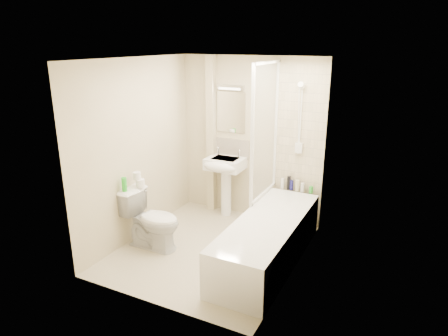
% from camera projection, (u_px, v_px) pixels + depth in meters
% --- Properties ---
extents(floor, '(2.50, 2.50, 0.00)m').
position_uv_depth(floor, '(211.00, 249.00, 5.19)').
color(floor, beige).
rests_on(floor, ground).
extents(wall_back, '(2.20, 0.02, 2.40)m').
position_uv_depth(wall_back, '(250.00, 139.00, 5.89)').
color(wall_back, beige).
rests_on(wall_back, ground).
extents(wall_left, '(0.02, 2.50, 2.40)m').
position_uv_depth(wall_left, '(137.00, 151.00, 5.29)').
color(wall_left, beige).
rests_on(wall_left, ground).
extents(wall_right, '(0.02, 2.50, 2.40)m').
position_uv_depth(wall_right, '(299.00, 174.00, 4.36)').
color(wall_right, beige).
rests_on(wall_right, ground).
extents(ceiling, '(2.20, 2.50, 0.02)m').
position_uv_depth(ceiling, '(209.00, 59.00, 4.46)').
color(ceiling, white).
rests_on(ceiling, wall_back).
extents(tile_back, '(0.70, 0.01, 1.75)m').
position_uv_depth(tile_back, '(300.00, 129.00, 5.49)').
color(tile_back, beige).
rests_on(tile_back, wall_back).
extents(tile_right, '(0.01, 2.10, 1.75)m').
position_uv_depth(tile_right, '(300.00, 153.00, 4.35)').
color(tile_right, beige).
rests_on(tile_right, wall_right).
extents(pipe_boxing, '(0.12, 0.12, 2.40)m').
position_uv_depth(pipe_boxing, '(211.00, 136.00, 6.10)').
color(pipe_boxing, beige).
rests_on(pipe_boxing, ground).
extents(splashback, '(0.60, 0.02, 0.30)m').
position_uv_depth(splashback, '(231.00, 148.00, 6.06)').
color(splashback, beige).
rests_on(splashback, wall_back).
extents(mirror, '(0.46, 0.01, 0.60)m').
position_uv_depth(mirror, '(231.00, 112.00, 5.89)').
color(mirror, white).
rests_on(mirror, wall_back).
extents(strip_light, '(0.42, 0.07, 0.07)m').
position_uv_depth(strip_light, '(230.00, 87.00, 5.76)').
color(strip_light, silver).
rests_on(strip_light, wall_back).
extents(bathtub, '(0.70, 2.10, 0.55)m').
position_uv_depth(bathtub, '(268.00, 240.00, 4.84)').
color(bathtub, white).
rests_on(bathtub, ground).
extents(shower_screen, '(0.04, 0.92, 1.80)m').
position_uv_depth(shower_screen, '(265.00, 131.00, 5.26)').
color(shower_screen, white).
rests_on(shower_screen, bathtub).
extents(shower_fixture, '(0.10, 0.16, 0.99)m').
position_uv_depth(shower_fixture, '(300.00, 121.00, 5.42)').
color(shower_fixture, white).
rests_on(shower_fixture, wall_back).
extents(pedestal_sink, '(0.54, 0.49, 1.05)m').
position_uv_depth(pedestal_sink, '(224.00, 171.00, 5.96)').
color(pedestal_sink, white).
rests_on(pedestal_sink, ground).
extents(bottle_white_a, '(0.05, 0.05, 0.15)m').
position_uv_depth(bottle_white_a, '(283.00, 183.00, 5.75)').
color(bottle_white_a, white).
rests_on(bottle_white_a, bathtub).
extents(bottle_black_b, '(0.05, 0.05, 0.20)m').
position_uv_depth(bottle_black_b, '(289.00, 183.00, 5.70)').
color(bottle_black_b, black).
rests_on(bottle_black_b, bathtub).
extents(bottle_blue, '(0.05, 0.05, 0.14)m').
position_uv_depth(bottle_blue, '(291.00, 185.00, 5.70)').
color(bottle_blue, navy).
rests_on(bottle_blue, bathtub).
extents(bottle_cream, '(0.07, 0.07, 0.16)m').
position_uv_depth(bottle_cream, '(297.00, 185.00, 5.66)').
color(bottle_cream, beige).
rests_on(bottle_cream, bathtub).
extents(bottle_white_b, '(0.06, 0.06, 0.13)m').
position_uv_depth(bottle_white_b, '(303.00, 187.00, 5.63)').
color(bottle_white_b, silver).
rests_on(bottle_white_b, bathtub).
extents(bottle_green, '(0.06, 0.06, 0.10)m').
position_uv_depth(bottle_green, '(311.00, 190.00, 5.58)').
color(bottle_green, green).
rests_on(bottle_green, bathtub).
extents(toilet, '(0.43, 0.76, 0.77)m').
position_uv_depth(toilet, '(152.00, 219.00, 5.16)').
color(toilet, white).
rests_on(toilet, ground).
extents(toilet_roll_lower, '(0.11, 0.11, 0.11)m').
position_uv_depth(toilet_roll_lower, '(140.00, 183.00, 5.18)').
color(toilet_roll_lower, white).
rests_on(toilet_roll_lower, toilet).
extents(toilet_roll_upper, '(0.10, 0.10, 0.10)m').
position_uv_depth(toilet_roll_upper, '(137.00, 176.00, 5.15)').
color(toilet_roll_upper, white).
rests_on(toilet_roll_upper, toilet_roll_lower).
extents(green_bottle, '(0.06, 0.06, 0.18)m').
position_uv_depth(green_bottle, '(124.00, 184.00, 5.02)').
color(green_bottle, green).
rests_on(green_bottle, toilet).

